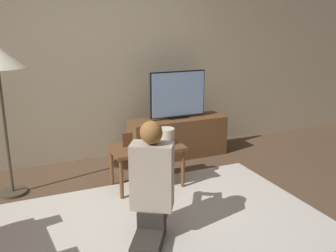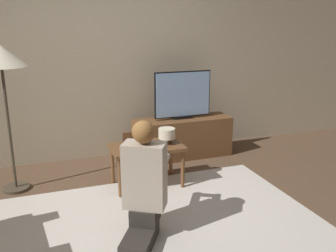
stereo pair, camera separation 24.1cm
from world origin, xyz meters
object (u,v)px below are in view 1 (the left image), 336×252
tv (178,95)px  person_kneeling (152,183)px  table_lamp (166,134)px  coffee_table (147,151)px

tv → person_kneeling: tv is taller
tv → table_lamp: size_ratio=4.20×
tv → coffee_table: size_ratio=0.99×
coffee_table → person_kneeling: person_kneeling is taller
person_kneeling → tv: bearing=-89.9°
tv → coffee_table: bearing=-133.7°
person_kneeling → coffee_table: bearing=-76.7°
person_kneeling → table_lamp: size_ratio=5.52×
person_kneeling → table_lamp: person_kneeling is taller
person_kneeling → table_lamp: bearing=-88.4°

